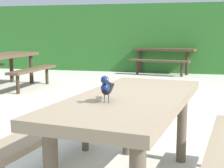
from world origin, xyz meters
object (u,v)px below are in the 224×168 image
at_px(picnic_table_foreground, 131,119).
at_px(picnic_table_far_centre, 165,54).
at_px(picnic_table_mid_left, 4,62).
at_px(bird_grackle, 106,87).

xyz_separation_m(picnic_table_foreground, picnic_table_far_centre, (-0.32, 7.61, 0.00)).
distance_m(picnic_table_foreground, picnic_table_mid_left, 5.44).
height_order(picnic_table_foreground, picnic_table_mid_left, same).
height_order(picnic_table_foreground, bird_grackle, bird_grackle).
distance_m(bird_grackle, picnic_table_far_centre, 7.92).
bearing_deg(picnic_table_mid_left, bird_grackle, -51.98).
distance_m(bird_grackle, picnic_table_mid_left, 5.60).
relative_size(picnic_table_foreground, picnic_table_far_centre, 0.98).
relative_size(bird_grackle, picnic_table_far_centre, 0.15).
height_order(bird_grackle, picnic_table_mid_left, bird_grackle).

